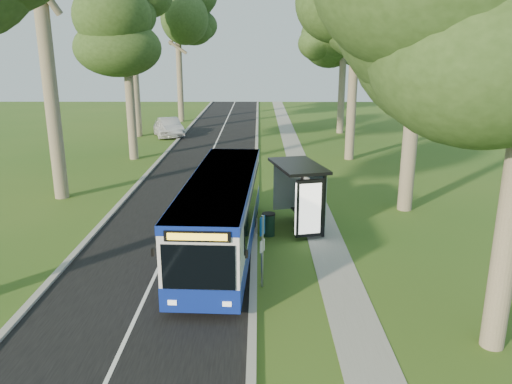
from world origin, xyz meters
TOP-DOWN VIEW (x-y plane):
  - ground at (0.00, 0.00)m, footprint 120.00×120.00m
  - road at (-3.50, 10.00)m, footprint 7.00×100.00m
  - kerb_east at (0.00, 10.00)m, footprint 0.25×100.00m
  - kerb_west at (-7.00, 10.00)m, footprint 0.25×100.00m
  - centre_line at (-3.50, 10.00)m, footprint 0.12×100.00m
  - footpath at (3.00, 10.00)m, footprint 1.50×100.00m
  - bus at (-1.26, 0.72)m, footprint 2.92×11.45m
  - bus_stop_sign at (0.30, -2.53)m, footprint 0.18×0.34m
  - bus_shelter at (2.05, 2.84)m, footprint 2.61×3.75m
  - litter_bin at (0.61, 2.31)m, footprint 0.57×0.57m
  - car_white at (-8.46, 27.82)m, footprint 3.16×4.79m
  - car_silver at (-8.13, 28.31)m, footprint 3.46×5.27m
  - tree_west_c at (-9.00, 18.00)m, footprint 5.20×5.20m
  - tree_west_e at (-8.50, 38.00)m, footprint 5.20×5.20m
  - tree_east_c at (6.80, 18.00)m, footprint 5.20×5.20m
  - tree_east_d at (8.00, 30.00)m, footprint 5.20×5.20m

SIDE VIEW (x-z plane):
  - ground at x=0.00m, z-range 0.00..0.00m
  - road at x=-3.50m, z-range 0.00..0.02m
  - footpath at x=3.00m, z-range 0.00..0.02m
  - centre_line at x=-3.50m, z-range 0.02..0.02m
  - kerb_east at x=0.00m, z-range 0.00..0.12m
  - kerb_west at x=-7.00m, z-range 0.00..0.12m
  - litter_bin at x=0.61m, z-range 0.01..1.01m
  - car_white at x=-8.46m, z-range 0.00..1.52m
  - car_silver at x=-8.13m, z-range 0.00..1.64m
  - bus at x=-1.26m, z-range 0.05..3.06m
  - bus_stop_sign at x=0.30m, z-range 0.31..2.85m
  - bus_shelter at x=2.05m, z-range 0.61..3.53m
  - tree_west_c at x=-9.00m, z-range 3.18..16.33m
  - tree_east_d at x=8.00m, z-range 3.22..16.53m
  - tree_west_e at x=-8.50m, z-range 3.36..17.27m
  - tree_east_c at x=6.80m, z-range 3.45..17.76m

